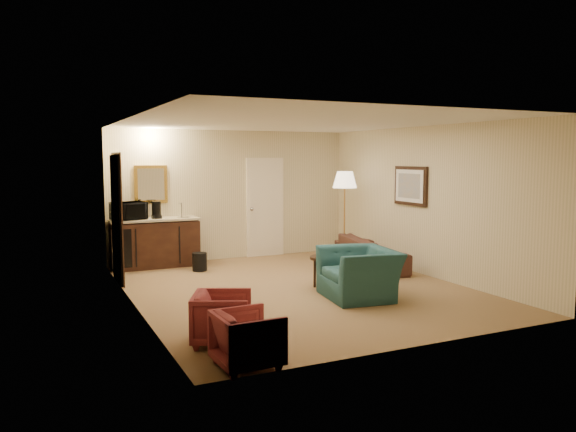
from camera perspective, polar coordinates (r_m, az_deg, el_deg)
name	(u,v)px	position (r m, az deg, el deg)	size (l,w,h in m)	color
ground	(297,289)	(8.92, 0.93, -7.38)	(6.00, 6.00, 0.00)	olive
room_walls	(272,178)	(9.34, -1.67, 3.87)	(5.02, 6.01, 2.61)	beige
wetbar_cabinet	(155,243)	(10.85, -13.36, -2.66)	(1.64, 0.58, 0.92)	#3B2013
sofa	(370,248)	(10.58, 8.37, -3.21)	(1.96, 0.57, 0.77)	black
teal_armchair	(360,265)	(8.33, 7.28, -4.97)	(1.11, 0.72, 0.97)	#1F464D
rose_chair_near	(222,315)	(6.35, -6.71, -9.99)	(0.62, 0.58, 0.64)	#93303A
rose_chair_far	(248,336)	(5.64, -4.13, -12.11)	(0.61, 0.57, 0.62)	#93303A
coffee_table	(336,271)	(8.97, 4.94, -5.63)	(0.90, 0.61, 0.52)	black
floor_lamp	(344,216)	(11.17, 5.75, -0.02)	(0.48, 0.48, 1.80)	#BB873E
waste_bin	(200,262)	(10.37, -8.97, -4.62)	(0.27, 0.27, 0.33)	black
microwave	(128,209)	(10.69, -15.91, 0.70)	(0.59, 0.33, 0.40)	black
coffee_maker	(156,210)	(10.78, -13.23, 0.60)	(0.17, 0.17, 0.32)	black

